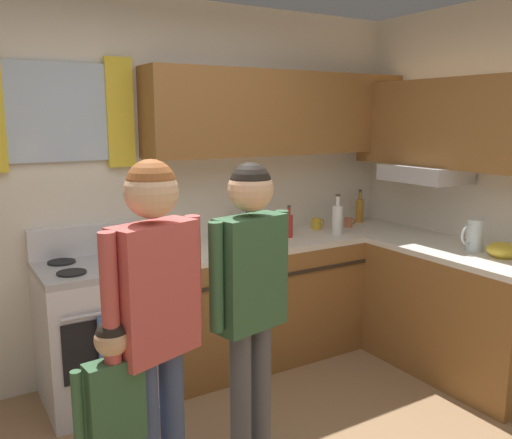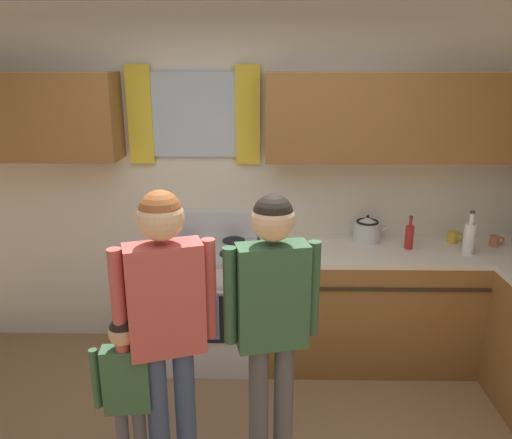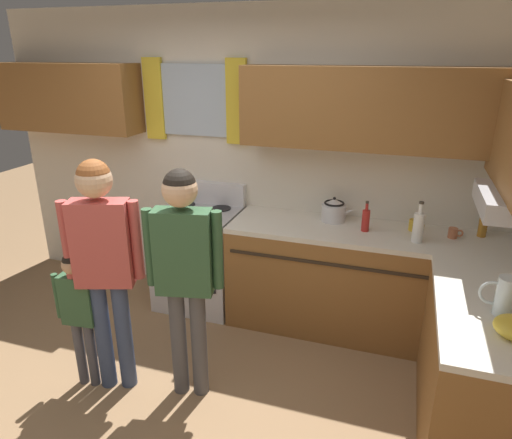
{
  "view_description": "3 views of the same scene",
  "coord_description": "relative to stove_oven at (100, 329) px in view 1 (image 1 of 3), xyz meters",
  "views": [
    {
      "loc": [
        -1.08,
        -1.73,
        1.8
      ],
      "look_at": [
        0.38,
        0.68,
        1.26
      ],
      "focal_mm": 37.69,
      "sensor_mm": 36.0,
      "label": 1
    },
    {
      "loc": [
        0.14,
        -1.88,
        2.18
      ],
      "look_at": [
        0.09,
        0.81,
        1.34
      ],
      "focal_mm": 35.14,
      "sensor_mm": 36.0,
      "label": 2
    },
    {
      "loc": [
        1.42,
        -1.91,
        2.24
      ],
      "look_at": [
        0.57,
        0.67,
        1.23
      ],
      "focal_mm": 32.13,
      "sensor_mm": 36.0,
      "label": 3
    }
  ],
  "objects": [
    {
      "name": "adult_holding_child",
      "position": [
        -0.07,
        -1.23,
        0.56
      ],
      "size": [
        0.48,
        0.27,
        1.63
      ],
      "color": "#38476B",
      "rests_on": "ground"
    },
    {
      "name": "bottle_milk_white",
      "position": [
        1.84,
        -0.1,
        0.55
      ],
      "size": [
        0.08,
        0.08,
        0.31
      ],
      "color": "white",
      "rests_on": "kitchen_counter_run"
    },
    {
      "name": "stove_oven",
      "position": [
        0.0,
        0.0,
        0.0
      ],
      "size": [
        0.71,
        0.67,
        1.1
      ],
      "color": "silver",
      "rests_on": "ground"
    },
    {
      "name": "adult_in_plaid",
      "position": [
        0.45,
        -1.13,
        0.53
      ],
      "size": [
        0.49,
        0.23,
        1.59
      ],
      "color": "#4C4C51",
      "rests_on": "ground"
    },
    {
      "name": "mug_mustard_yellow",
      "position": [
        1.82,
        0.13,
        0.48
      ],
      "size": [
        0.12,
        0.08,
        0.09
      ],
      "color": "gold",
      "rests_on": "kitchen_counter_run"
    },
    {
      "name": "water_pitcher",
      "position": [
        2.27,
        -1.01,
        0.54
      ],
      "size": [
        0.19,
        0.11,
        0.22
      ],
      "color": "silver",
      "rests_on": "kitchen_counter_run"
    },
    {
      "name": "bottle_oil_amber",
      "position": [
        2.31,
        0.16,
        0.54
      ],
      "size": [
        0.06,
        0.06,
        0.29
      ],
      "color": "#B27223",
      "rests_on": "kitchen_counter_run"
    },
    {
      "name": "kitchen_counter_run",
      "position": [
        1.75,
        -0.34,
        -0.02
      ],
      "size": [
        2.19,
        1.86,
        0.9
      ],
      "color": "brown",
      "rests_on": "ground"
    },
    {
      "name": "bottle_sauce_red",
      "position": [
        1.45,
        -0.0,
        0.53
      ],
      "size": [
        0.06,
        0.06,
        0.25
      ],
      "color": "red",
      "rests_on": "kitchen_counter_run"
    },
    {
      "name": "cup_terracotta",
      "position": [
        2.1,
        0.06,
        0.47
      ],
      "size": [
        0.11,
        0.07,
        0.08
      ],
      "color": "#B76642",
      "rests_on": "kitchen_counter_run"
    },
    {
      "name": "mixing_bowl",
      "position": [
        2.3,
        -1.21,
        0.48
      ],
      "size": [
        0.21,
        0.21,
        0.1
      ],
      "color": "gold",
      "rests_on": "kitchen_counter_run"
    },
    {
      "name": "stovetop_kettle",
      "position": [
        1.18,
        0.15,
        0.53
      ],
      "size": [
        0.27,
        0.2,
        0.21
      ],
      "color": "silver",
      "rests_on": "kitchen_counter_run"
    },
    {
      "name": "back_wall_unit",
      "position": [
        0.3,
        0.28,
        1.03
      ],
      "size": [
        4.6,
        0.42,
        2.6
      ],
      "color": "silver",
      "rests_on": "ground"
    },
    {
      "name": "small_child",
      "position": [
        -0.28,
        -1.29,
        0.17
      ],
      "size": [
        0.34,
        0.14,
        1.02
      ],
      "color": "#4C4C56",
      "rests_on": "ground"
    }
  ]
}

